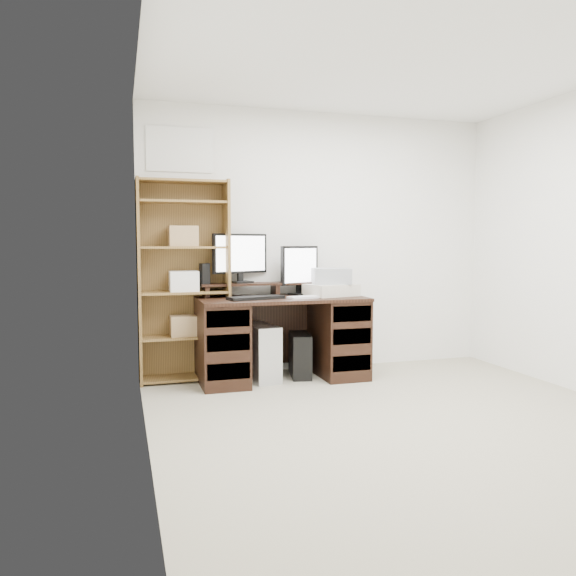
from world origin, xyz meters
name	(u,v)px	position (x,y,z in m)	size (l,w,h in m)	color
room	(426,241)	(0.00, 0.00, 1.25)	(3.54, 4.04, 2.54)	#A9A187
desk	(281,337)	(-0.50, 1.64, 0.39)	(1.50, 0.70, 0.75)	black
riser_shelf	(275,285)	(-0.50, 1.85, 0.84)	(1.40, 0.22, 0.12)	black
monitor_wide	(240,255)	(-0.83, 1.89, 1.12)	(0.55, 0.24, 0.45)	black
monitor_small	(300,268)	(-0.27, 1.82, 1.00)	(0.41, 0.22, 0.46)	black
speaker	(205,274)	(-1.16, 1.84, 0.96)	(0.07, 0.07, 0.19)	black
keyboard_black	(256,298)	(-0.76, 1.52, 0.76)	(0.49, 0.16, 0.03)	black
keyboard_white	(309,297)	(-0.28, 1.50, 0.76)	(0.41, 0.12, 0.02)	silver
mouse	(347,294)	(0.10, 1.54, 0.77)	(0.10, 0.07, 0.04)	white
printer	(331,290)	(-0.02, 1.64, 0.80)	(0.44, 0.33, 0.11)	beige
basket	(331,276)	(-0.02, 1.64, 0.93)	(0.34, 0.24, 0.15)	#969BA0
tower_silver	(260,352)	(-0.69, 1.67, 0.25)	(0.22, 0.50, 0.50)	silver
tower_black	(300,355)	(-0.31, 1.68, 0.20)	(0.24, 0.43, 0.40)	black
bookshelf	(184,279)	(-1.35, 1.86, 0.92)	(0.80, 0.30, 1.80)	olive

